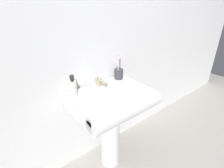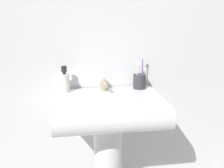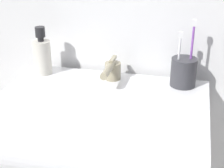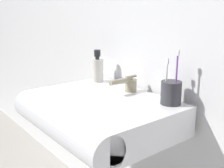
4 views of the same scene
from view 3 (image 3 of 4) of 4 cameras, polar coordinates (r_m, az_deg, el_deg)
sink_basin at (r=0.98m, az=-2.65°, el=-6.94°), size 0.61×0.47×0.12m
faucet at (r=1.09m, az=-0.15°, el=2.32°), size 0.05×0.14×0.07m
toothbrush_cup at (r=1.08m, az=11.81°, el=2.06°), size 0.08×0.08×0.21m
soap_bottle at (r=1.16m, az=-11.53°, el=4.71°), size 0.06×0.06×0.16m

